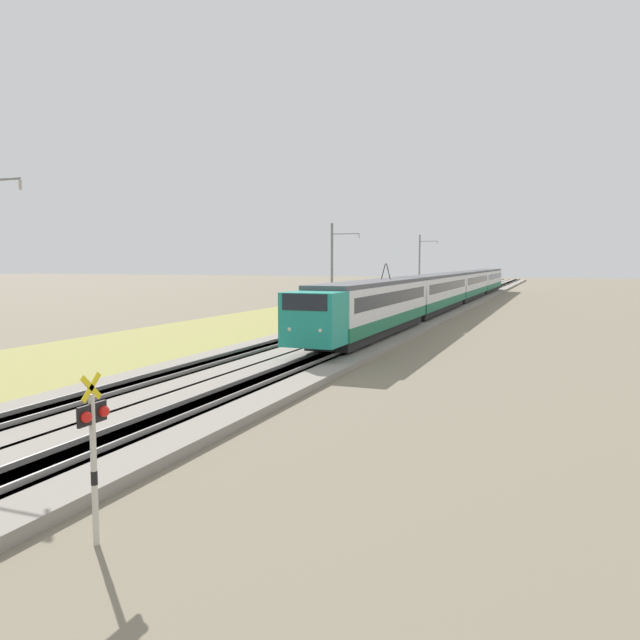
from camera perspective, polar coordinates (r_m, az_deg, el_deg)
ballast_main at (r=59.55m, az=6.19°, el=0.59°), size 240.00×4.40×0.30m
ballast_adjacent at (r=58.61m, az=10.17°, el=0.46°), size 240.00×4.40×0.30m
track_main at (r=59.55m, az=6.19°, el=0.60°), size 240.00×1.57×0.45m
track_adjacent at (r=58.61m, az=10.17°, el=0.47°), size 240.00×1.57×0.45m
grass_verge at (r=61.79m, az=-0.23°, el=0.71°), size 240.00×13.56×0.12m
passenger_train at (r=70.48m, az=12.11°, el=2.99°), size 85.07×2.87×4.95m
crossing_signal_far at (r=11.89m, az=-19.99°, el=-10.45°), size 0.70×0.23×3.11m
catenary_mast_mid at (r=52.77m, az=1.16°, el=4.50°), size 0.22×2.56×8.28m
catenary_mast_far at (r=86.16m, az=9.11°, el=4.91°), size 0.22×2.56×8.72m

